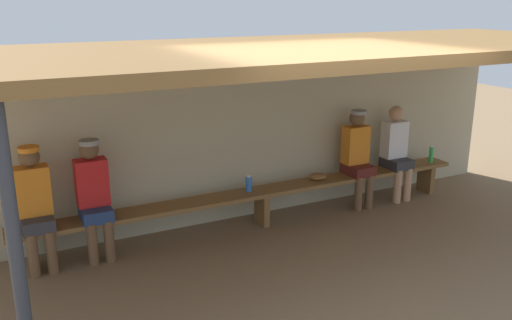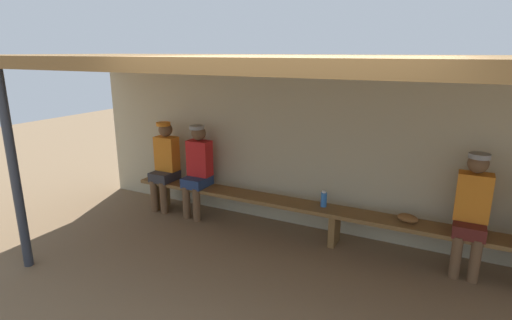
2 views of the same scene
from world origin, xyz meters
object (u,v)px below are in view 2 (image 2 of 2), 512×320
object	(u,v)px
support_post	(14,173)
baseball_glove_worn	(408,218)
player_middle	(472,208)
player_rightmost	(198,167)
water_bottle_orange	(324,199)
bench	(335,215)
player_leftmost	(165,162)

from	to	relation	value
support_post	baseball_glove_worn	distance (m)	4.38
player_middle	player_rightmost	xyz separation A→B (m)	(-3.53, 0.00, 0.00)
player_rightmost	water_bottle_orange	size ratio (longest dim) A/B	6.42
bench	player_leftmost	distance (m)	2.68
support_post	baseball_glove_worn	world-z (taller)	support_post
player_middle	player_rightmost	world-z (taller)	same
player_rightmost	water_bottle_orange	world-z (taller)	player_rightmost
player_middle	baseball_glove_worn	bearing A→B (deg)	178.14
player_rightmost	water_bottle_orange	distance (m)	1.90
player_middle	player_rightmost	bearing A→B (deg)	180.00
bench	player_middle	size ratio (longest dim) A/B	4.46
support_post	player_rightmost	distance (m)	2.31
support_post	bench	size ratio (longest dim) A/B	0.37
player_middle	player_leftmost	size ratio (longest dim) A/B	1.00
support_post	water_bottle_orange	xyz separation A→B (m)	(2.78, 2.14, -0.54)
bench	baseball_glove_worn	size ratio (longest dim) A/B	25.00
baseball_glove_worn	support_post	bearing A→B (deg)	48.55
player_middle	water_bottle_orange	distance (m)	1.65
support_post	baseball_glove_worn	xyz separation A→B (m)	(3.79, 2.12, -0.60)
player_leftmost	baseball_glove_worn	distance (m)	3.51
player_leftmost	baseball_glove_worn	size ratio (longest dim) A/B	5.60
bench	water_bottle_orange	distance (m)	0.24
bench	baseball_glove_worn	distance (m)	0.85
player_rightmost	baseball_glove_worn	distance (m)	2.91
player_rightmost	water_bottle_orange	bearing A→B (deg)	1.12
bench	player_middle	world-z (taller)	player_middle
water_bottle_orange	baseball_glove_worn	size ratio (longest dim) A/B	0.87
player_middle	baseball_glove_worn	distance (m)	0.67
support_post	water_bottle_orange	bearing A→B (deg)	37.62
player_middle	bench	bearing A→B (deg)	-179.86
player_middle	baseball_glove_worn	size ratio (longest dim) A/B	5.60
player_rightmost	baseball_glove_worn	xyz separation A→B (m)	(2.90, 0.02, -0.24)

